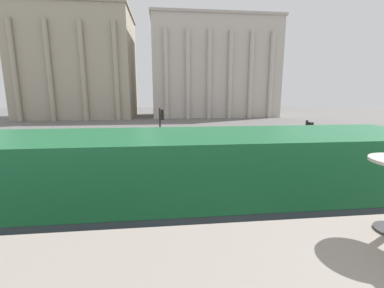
{
  "coord_description": "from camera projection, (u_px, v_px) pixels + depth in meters",
  "views": [
    {
      "loc": [
        -1.07,
        -2.43,
        4.95
      ],
      "look_at": [
        0.95,
        15.45,
        1.45
      ],
      "focal_mm": 24.0,
      "sensor_mm": 36.0,
      "label": 1
    }
  ],
  "objects": [
    {
      "name": "double_decker_bus",
      "position": [
        183.0,
        212.0,
        5.91
      ],
      "size": [
        11.04,
        2.74,
        4.1
      ],
      "rotation": [
        0.0,
        0.0,
        0.14
      ],
      "color": "black",
      "rests_on": "ground_plane"
    },
    {
      "name": "pedestrian_blue",
      "position": [
        218.0,
        136.0,
        24.5
      ],
      "size": [
        0.32,
        0.32,
        1.81
      ],
      "rotation": [
        0.0,
        0.0,
        0.29
      ],
      "color": "#282B33",
      "rests_on": "ground_plane"
    },
    {
      "name": "car_white",
      "position": [
        118.0,
        157.0,
        17.59
      ],
      "size": [
        4.2,
        1.93,
        1.35
      ],
      "rotation": [
        0.0,
        0.0,
        3.5
      ],
      "color": "black",
      "rests_on": "ground_plane"
    },
    {
      "name": "plaza_building_right",
      "position": [
        213.0,
        69.0,
        59.06
      ],
      "size": [
        27.81,
        15.4,
        21.15
      ],
      "color": "#BCB2A8",
      "rests_on": "ground_plane"
    },
    {
      "name": "traffic_light_near",
      "position": [
        306.0,
        146.0,
        12.64
      ],
      "size": [
        0.42,
        0.24,
        3.71
      ],
      "color": "black",
      "rests_on": "ground_plane"
    },
    {
      "name": "pedestrian_white",
      "position": [
        243.0,
        141.0,
        22.47
      ],
      "size": [
        0.32,
        0.32,
        1.6
      ],
      "rotation": [
        0.0,
        0.0,
        1.57
      ],
      "color": "#282B33",
      "rests_on": "ground_plane"
    },
    {
      "name": "plaza_building_left",
      "position": [
        80.0,
        66.0,
        54.81
      ],
      "size": [
        22.92,
        17.05,
        21.8
      ],
      "color": "#A39984",
      "rests_on": "ground_plane"
    },
    {
      "name": "traffic_light_mid",
      "position": [
        161.0,
        128.0,
        17.94
      ],
      "size": [
        0.42,
        0.24,
        4.01
      ],
      "color": "black",
      "rests_on": "ground_plane"
    }
  ]
}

